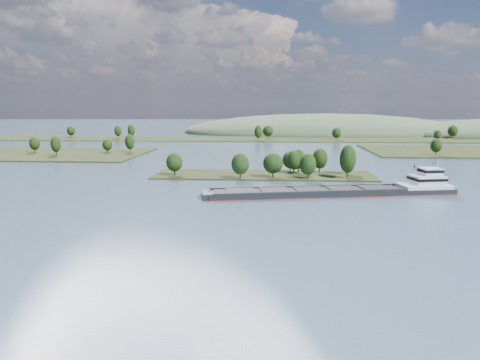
{
  "coord_description": "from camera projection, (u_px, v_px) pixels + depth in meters",
  "views": [
    {
      "loc": [
        4.55,
        -32.28,
        32.54
      ],
      "look_at": [
        -7.35,
        130.0,
        6.0
      ],
      "focal_mm": 35.0,
      "sensor_mm": 36.0,
      "label": 1
    }
  ],
  "objects": [
    {
      "name": "tree_island",
      "position": [
        278.0,
        167.0,
        211.62
      ],
      "size": [
        100.0,
        32.14,
        15.91
      ],
      "color": "black",
      "rests_on": "ground"
    },
    {
      "name": "hill_west",
      "position": [
        324.0,
        133.0,
        525.17
      ],
      "size": [
        320.0,
        160.0,
        44.0
      ],
      "primitive_type": "ellipsoid",
      "color": "#415339",
      "rests_on": "ground"
    },
    {
      "name": "cargo_barge",
      "position": [
        348.0,
        190.0,
        169.79
      ],
      "size": [
        92.81,
        29.74,
        12.51
      ],
      "color": "black",
      "rests_on": "ground"
    },
    {
      "name": "back_shoreline",
      "position": [
        277.0,
        139.0,
        430.31
      ],
      "size": [
        900.0,
        60.0,
        14.48
      ],
      "color": "black",
      "rests_on": "ground"
    },
    {
      "name": "ground",
      "position": [
        260.0,
        203.0,
        155.46
      ],
      "size": [
        1800.0,
        1800.0,
        0.0
      ],
      "primitive_type": "plane",
      "color": "#3C5268",
      "rests_on": "ground"
    }
  ]
}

